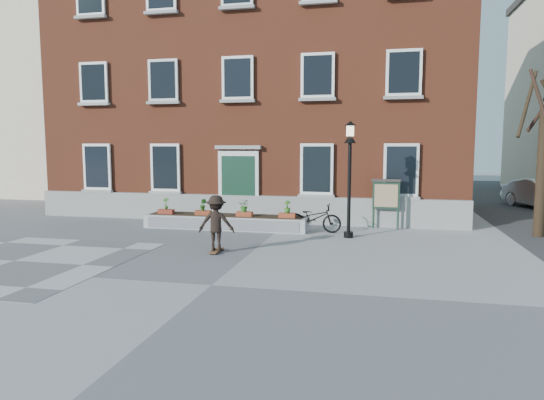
% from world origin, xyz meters
% --- Properties ---
extents(ground, '(100.00, 100.00, 0.00)m').
position_xyz_m(ground, '(0.00, 0.00, 0.00)').
color(ground, gray).
rests_on(ground, ground).
extents(checker_patch, '(6.00, 6.00, 0.01)m').
position_xyz_m(checker_patch, '(-6.00, 1.00, 0.01)').
color(checker_patch, '#5E5E60').
rests_on(checker_patch, ground).
extents(distant_building, '(10.00, 12.00, 13.00)m').
position_xyz_m(distant_building, '(-18.00, 20.00, 6.50)').
color(distant_building, beige).
rests_on(distant_building, ground).
extents(bicycle, '(2.00, 0.75, 1.04)m').
position_xyz_m(bicycle, '(1.34, 7.17, 0.52)').
color(bicycle, black).
rests_on(bicycle, ground).
extents(parked_car, '(3.15, 4.67, 1.46)m').
position_xyz_m(parked_car, '(11.51, 16.18, 0.73)').
color(parked_car, '#B6B8BB').
rests_on(parked_car, ground).
extents(brick_building, '(18.40, 10.85, 12.60)m').
position_xyz_m(brick_building, '(-2.00, 13.98, 6.30)').
color(brick_building, brown).
rests_on(brick_building, ground).
extents(planter_assembly, '(6.20, 1.12, 1.15)m').
position_xyz_m(planter_assembly, '(-1.99, 7.18, 0.31)').
color(planter_assembly, '#B8B9B4').
rests_on(planter_assembly, ground).
extents(bare_tree, '(1.83, 1.83, 6.16)m').
position_xyz_m(bare_tree, '(9.01, 8.01, 2.79)').
color(bare_tree, '#302215').
rests_on(bare_tree, ground).
extents(lamp_post, '(0.40, 0.40, 3.93)m').
position_xyz_m(lamp_post, '(2.63, 6.42, 2.54)').
color(lamp_post, black).
rests_on(lamp_post, ground).
extents(notice_board, '(1.10, 0.16, 1.87)m').
position_xyz_m(notice_board, '(3.87, 8.55, 1.26)').
color(notice_board, '#1A3523').
rests_on(notice_board, ground).
extents(skateboarder, '(1.13, 0.78, 1.68)m').
position_xyz_m(skateboarder, '(-0.99, 3.22, 0.87)').
color(skateboarder, brown).
rests_on(skateboarder, ground).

